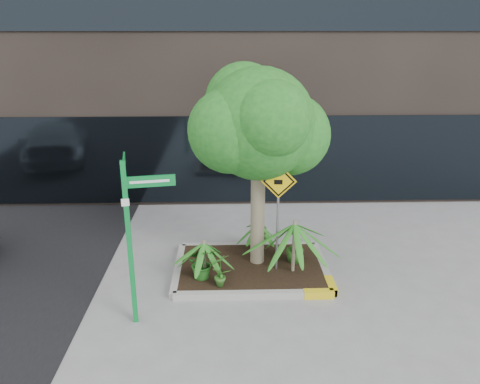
{
  "coord_description": "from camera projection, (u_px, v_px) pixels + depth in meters",
  "views": [
    {
      "loc": [
        -0.3,
        -8.85,
        5.08
      ],
      "look_at": [
        -0.04,
        0.2,
        1.89
      ],
      "focal_mm": 35.0,
      "sensor_mm": 36.0,
      "label": 1
    }
  ],
  "objects": [
    {
      "name": "shrub_d",
      "position": [
        259.0,
        237.0,
        10.68
      ],
      "size": [
        0.58,
        0.58,
        0.83
      ],
      "primitive_type": "imported",
      "rotation": [
        0.0,
        0.0,
        5.04
      ],
      "color": "#285F1B",
      "rests_on": "planter"
    },
    {
      "name": "planter",
      "position": [
        252.0,
        268.0,
        10.27
      ],
      "size": [
        3.35,
        2.36,
        0.15
      ],
      "color": "#9E9E99",
      "rests_on": "ground"
    },
    {
      "name": "shrub_b",
      "position": [
        295.0,
        247.0,
        10.32
      ],
      "size": [
        0.48,
        0.48,
        0.73
      ],
      "primitive_type": "imported",
      "rotation": [
        0.0,
        0.0,
        1.77
      ],
      "color": "#285D1C",
      "rests_on": "planter"
    },
    {
      "name": "shrub_a",
      "position": [
        202.0,
        263.0,
        9.66
      ],
      "size": [
        0.8,
        0.8,
        0.69
      ],
      "primitive_type": "imported",
      "rotation": [
        0.0,
        0.0,
        0.36
      ],
      "color": "#205E1A",
      "rests_on": "planter"
    },
    {
      "name": "palm_back",
      "position": [
        259.0,
        223.0,
        10.93
      ],
      "size": [
        0.74,
        0.74,
        0.82
      ],
      "color": "gray",
      "rests_on": "ground"
    },
    {
      "name": "palm_left",
      "position": [
        204.0,
        243.0,
        9.52
      ],
      "size": [
        0.95,
        0.95,
        1.06
      ],
      "color": "gray",
      "rests_on": "ground"
    },
    {
      "name": "palm_front",
      "position": [
        295.0,
        224.0,
        9.69
      ],
      "size": [
        1.31,
        1.31,
        1.46
      ],
      "color": "gray",
      "rests_on": "ground"
    },
    {
      "name": "ground",
      "position": [
        242.0,
        278.0,
        10.04
      ],
      "size": [
        80.0,
        80.0,
        0.0
      ],
      "primitive_type": "plane",
      "color": "gray",
      "rests_on": "ground"
    },
    {
      "name": "cattle_sign",
      "position": [
        278.0,
        200.0,
        9.58
      ],
      "size": [
        0.73,
        0.11,
        2.37
      ],
      "rotation": [
        0.0,
        0.0,
        -0.1
      ],
      "color": "slate",
      "rests_on": "ground"
    },
    {
      "name": "street_sign_post",
      "position": [
        132.0,
        225.0,
        8.01
      ],
      "size": [
        0.99,
        0.89,
        3.05
      ],
      "rotation": [
        0.0,
        0.0,
        0.17
      ],
      "color": "#0C8735",
      "rests_on": "ground"
    },
    {
      "name": "shrub_c",
      "position": [
        220.0,
        270.0,
        9.34
      ],
      "size": [
        0.54,
        0.54,
        0.73
      ],
      "primitive_type": "imported",
      "rotation": [
        0.0,
        0.0,
        3.84
      ],
      "color": "#2E621E",
      "rests_on": "planter"
    },
    {
      "name": "tree",
      "position": [
        259.0,
        124.0,
        9.45
      ],
      "size": [
        2.96,
        2.63,
        4.44
      ],
      "color": "gray",
      "rests_on": "ground"
    }
  ]
}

